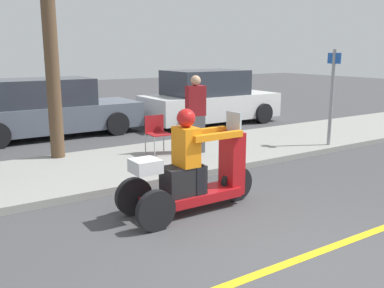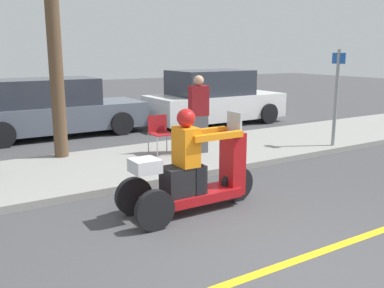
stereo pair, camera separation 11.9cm
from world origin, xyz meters
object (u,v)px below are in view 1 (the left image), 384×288
Objects in this scene: tree_trunk at (53,79)px; folding_chair_curbside at (157,131)px; parked_car_lot_left at (48,109)px; street_sign at (332,94)px; motorcycle_trike at (193,175)px; spectator_far_back at (196,116)px; parked_car_lot_center at (209,99)px.

folding_chair_curbside is at bearing -25.57° from tree_trunk.
street_sign reaches higher than parked_car_lot_left.
parked_car_lot_left reaches higher than motorcycle_trike.
spectator_far_back is at bearing 160.33° from street_sign.
motorcycle_trike is 0.49× the size of parked_car_lot_center.
folding_chair_curbside is 4.12m from street_sign.
tree_trunk is at bearing 155.39° from spectator_far_back.
street_sign reaches higher than parked_car_lot_center.
tree_trunk is (-0.84, 3.85, 1.18)m from motorcycle_trike.
spectator_far_back is 3.01m from tree_trunk.
motorcycle_trike reaches higher than folding_chair_curbside.
parked_car_lot_left is (-0.22, 6.81, 0.19)m from motorcycle_trike.
parked_car_lot_center is 1.98× the size of street_sign.
tree_trunk is at bearing 154.43° from folding_chair_curbside.
parked_car_lot_left is at bearing 133.90° from street_sign.
folding_chair_curbside is at bearing 70.91° from motorcycle_trike.
tree_trunk is (-2.64, 1.21, 0.80)m from spectator_far_back.
tree_trunk is at bearing -101.78° from parked_car_lot_left.
folding_chair_curbside is at bearing -138.53° from parked_car_lot_center.
parked_car_lot_center is 0.92× the size of parked_car_lot_left.
street_sign reaches higher than spectator_far_back.
parked_car_lot_center is 6.01m from tree_trunk.
spectator_far_back is 4.52m from parked_car_lot_center.
spectator_far_back is at bearing -128.97° from parked_car_lot_center.
folding_chair_curbside is 4.83m from parked_car_lot_center.
spectator_far_back is at bearing -64.17° from parked_car_lot_left.
folding_chair_curbside is 0.17× the size of parked_car_lot_left.
parked_car_lot_left is at bearing 172.25° from parked_car_lot_center.
motorcycle_trike is 0.67× the size of tree_trunk.
motorcycle_trike is 5.14m from street_sign.
folding_chair_curbside is 0.26× the size of tree_trunk.
tree_trunk reaches higher than folding_chair_curbside.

